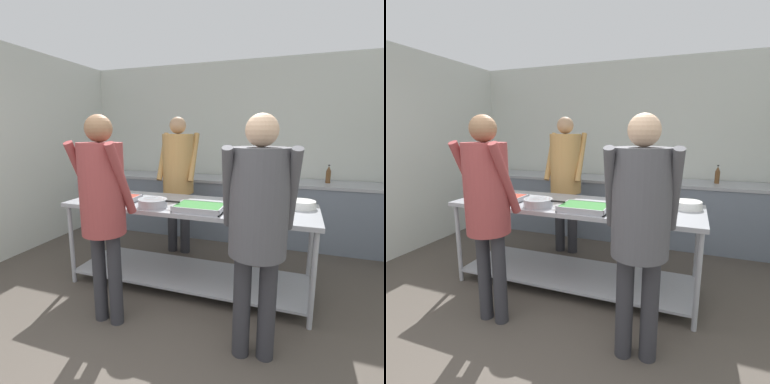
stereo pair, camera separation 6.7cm
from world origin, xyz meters
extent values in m
cube|color=silver|center=(0.00, 3.64, 1.32)|extent=(5.03, 0.06, 2.65)
cube|color=silver|center=(-2.49, 1.82, 1.32)|extent=(0.06, 3.76, 2.65)
cube|color=slate|center=(0.00, 3.27, 0.43)|extent=(4.87, 0.62, 0.86)
cube|color=#9EA0A8|center=(0.00, 3.27, 0.88)|extent=(4.87, 0.65, 0.04)
cube|color=black|center=(0.60, 3.27, 0.89)|extent=(0.51, 0.46, 0.02)
cube|color=#9EA0A8|center=(-0.06, 1.62, 0.86)|extent=(2.47, 0.81, 0.04)
cube|color=#9EA0A8|center=(-0.06, 1.62, 0.12)|extent=(2.39, 0.73, 0.02)
cylinder|color=#9EA0A8|center=(-1.24, 1.26, 0.42)|extent=(0.04, 0.04, 0.84)
cylinder|color=#9EA0A8|center=(1.12, 1.26, 0.42)|extent=(0.04, 0.04, 0.84)
cylinder|color=#9EA0A8|center=(-1.24, 1.98, 0.42)|extent=(0.04, 0.04, 0.84)
cylinder|color=#9EA0A8|center=(1.12, 1.98, 0.42)|extent=(0.04, 0.04, 0.84)
cylinder|color=#3D668C|center=(-1.17, 1.84, 0.91)|extent=(0.19, 0.19, 0.05)
sphere|color=#2D702D|center=(-1.14, 1.84, 0.94)|extent=(0.05, 0.05, 0.05)
sphere|color=#2D702D|center=(-1.15, 1.87, 0.94)|extent=(0.04, 0.04, 0.04)
sphere|color=#2D702D|center=(-1.20, 1.87, 0.94)|extent=(0.05, 0.05, 0.05)
sphere|color=#2D702D|center=(-1.20, 1.80, 0.94)|extent=(0.06, 0.06, 0.06)
sphere|color=#2D702D|center=(-1.15, 1.80, 0.94)|extent=(0.05, 0.05, 0.05)
cube|color=#9EA0A8|center=(-0.81, 1.50, 0.89)|extent=(0.45, 0.29, 0.01)
cube|color=#B23D2D|center=(-0.81, 1.50, 0.91)|extent=(0.43, 0.26, 0.04)
cube|color=#9EA0A8|center=(-0.81, 1.36, 0.91)|extent=(0.45, 0.01, 0.05)
cube|color=#9EA0A8|center=(-0.81, 1.63, 0.91)|extent=(0.45, 0.01, 0.05)
cube|color=#9EA0A8|center=(-1.03, 1.50, 0.91)|extent=(0.01, 0.29, 0.05)
cube|color=#9EA0A8|center=(-0.59, 1.50, 0.91)|extent=(0.01, 0.29, 0.05)
cylinder|color=#9EA0A8|center=(-0.34, 1.38, 0.92)|extent=(0.28, 0.28, 0.08)
cylinder|color=#B7472D|center=(-0.34, 1.38, 0.95)|extent=(0.25, 0.25, 0.01)
cylinder|color=black|center=(-0.13, 1.38, 0.95)|extent=(0.14, 0.02, 0.02)
cube|color=#9EA0A8|center=(0.13, 1.41, 0.89)|extent=(0.45, 0.33, 0.01)
cube|color=#387A38|center=(0.13, 1.41, 0.91)|extent=(0.42, 0.30, 0.04)
cube|color=#9EA0A8|center=(0.13, 1.25, 0.91)|extent=(0.45, 0.01, 0.05)
cube|color=#9EA0A8|center=(0.13, 1.57, 0.91)|extent=(0.45, 0.01, 0.05)
cube|color=#9EA0A8|center=(-0.09, 1.41, 0.91)|extent=(0.01, 0.33, 0.05)
cube|color=#9EA0A8|center=(0.34, 1.41, 0.91)|extent=(0.01, 0.33, 0.05)
cube|color=#9EA0A8|center=(0.61, 1.70, 0.89)|extent=(0.45, 0.32, 0.01)
cube|color=gold|center=(0.61, 1.70, 0.91)|extent=(0.43, 0.29, 0.04)
cube|color=#9EA0A8|center=(0.61, 1.54, 0.91)|extent=(0.45, 0.01, 0.05)
cube|color=#9EA0A8|center=(0.61, 1.85, 0.91)|extent=(0.45, 0.01, 0.05)
cube|color=#9EA0A8|center=(0.39, 1.70, 0.91)|extent=(0.01, 0.32, 0.05)
cube|color=#9EA0A8|center=(0.83, 1.70, 0.91)|extent=(0.01, 0.32, 0.05)
cylinder|color=white|center=(1.00, 1.81, 0.89)|extent=(0.27, 0.27, 0.01)
cylinder|color=white|center=(1.00, 1.81, 0.90)|extent=(0.26, 0.26, 0.01)
cylinder|color=white|center=(1.00, 1.81, 0.91)|extent=(0.26, 0.26, 0.01)
cylinder|color=white|center=(1.00, 1.81, 0.92)|extent=(0.26, 0.26, 0.01)
cylinder|color=white|center=(1.00, 1.81, 0.93)|extent=(0.26, 0.26, 0.01)
cylinder|color=white|center=(1.00, 1.81, 0.95)|extent=(0.25, 0.25, 0.01)
cylinder|color=#2D2D33|center=(0.64, 0.80, 0.39)|extent=(0.12, 0.12, 0.78)
cylinder|color=#2D2D33|center=(0.81, 0.82, 0.39)|extent=(0.12, 0.12, 0.78)
cylinder|color=#4C4C51|center=(0.52, 0.78, 1.22)|extent=(0.11, 0.33, 0.58)
cylinder|color=#4C4C51|center=(0.92, 0.84, 1.22)|extent=(0.11, 0.33, 0.58)
cylinder|color=#4C4C51|center=(0.72, 0.81, 1.13)|extent=(0.38, 0.38, 0.72)
sphere|color=tan|center=(0.72, 0.81, 1.60)|extent=(0.21, 0.21, 0.21)
cylinder|color=#2D2D33|center=(-0.57, 0.82, 0.39)|extent=(0.11, 0.11, 0.78)
cylinder|color=#2D2D33|center=(-0.41, 0.81, 0.39)|extent=(0.11, 0.11, 0.78)
cylinder|color=#993D3D|center=(-0.67, 0.82, 1.23)|extent=(0.08, 0.33, 0.59)
cylinder|color=#993D3D|center=(-0.30, 0.81, 1.23)|extent=(0.08, 0.33, 0.59)
cylinder|color=#993D3D|center=(-0.49, 0.82, 1.15)|extent=(0.35, 0.35, 0.72)
sphere|color=#8C6647|center=(-0.49, 0.82, 1.61)|extent=(0.21, 0.21, 0.21)
cylinder|color=#2D2D33|center=(-0.41, 2.43, 0.41)|extent=(0.13, 0.13, 0.81)
cylinder|color=#2D2D33|center=(-0.59, 2.42, 0.41)|extent=(0.13, 0.13, 0.81)
cylinder|color=tan|center=(-0.29, 2.43, 1.28)|extent=(0.08, 0.33, 0.61)
cylinder|color=tan|center=(-0.71, 2.42, 1.28)|extent=(0.08, 0.33, 0.61)
cylinder|color=tan|center=(-0.50, 2.43, 1.19)|extent=(0.40, 0.40, 0.75)
sphere|color=tan|center=(-0.50, 2.43, 1.67)|extent=(0.21, 0.21, 0.21)
cylinder|color=brown|center=(1.35, 3.30, 0.99)|extent=(0.06, 0.06, 0.17)
cone|color=brown|center=(1.35, 3.30, 1.10)|extent=(0.06, 0.06, 0.07)
cylinder|color=black|center=(1.35, 3.30, 1.14)|extent=(0.03, 0.03, 0.02)
camera|label=1|loc=(0.95, -1.12, 1.59)|focal=28.00mm
camera|label=2|loc=(1.01, -1.10, 1.59)|focal=28.00mm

